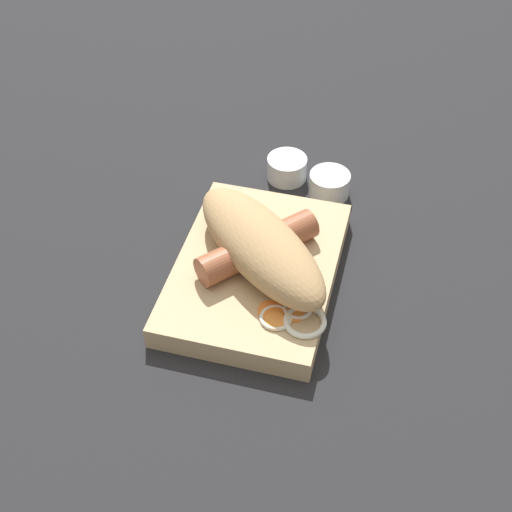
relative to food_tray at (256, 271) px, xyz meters
name	(u,v)px	position (x,y,z in m)	size (l,w,h in m)	color
ground_plane	(256,280)	(0.00, 0.00, -0.01)	(3.00, 3.00, 0.00)	#232326
food_tray	(256,271)	(0.00, 0.00, 0.00)	(0.23, 0.16, 0.03)	tan
bread_roll	(261,244)	(0.00, -0.01, 0.04)	(0.19, 0.20, 0.05)	tan
sausage	(258,247)	(0.01, 0.00, 0.03)	(0.12, 0.13, 0.03)	#9E5638
pickled_veggies	(293,317)	(-0.06, -0.05, 0.02)	(0.05, 0.07, 0.01)	orange
condiment_cup_near	(329,185)	(0.16, -0.05, 0.00)	(0.05, 0.05, 0.03)	silver
condiment_cup_far	(287,169)	(0.18, 0.01, 0.00)	(0.05, 0.05, 0.03)	silver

